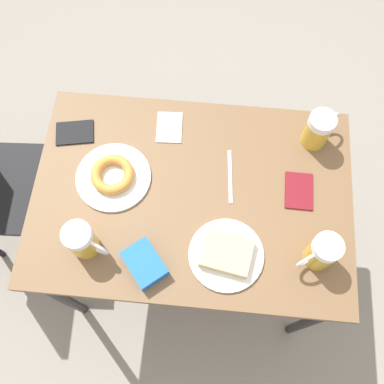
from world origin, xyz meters
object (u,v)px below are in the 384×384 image
Objects in this scene: plate_with_cake at (226,254)px; napkin_folded at (169,127)px; beer_mug_left at (319,129)px; passport_far_edge at (75,133)px; plate_with_donut at (113,176)px; beer_mug_center at (82,241)px; fork at (230,176)px; passport_near_edge at (299,191)px; blue_pouch at (144,264)px; beer_mug_right at (322,252)px.

plate_with_cake is 0.48m from napkin_folded.
passport_far_edge is at bearing 93.54° from beer_mug_left.
plate_with_donut is 1.80× the size of beer_mug_center.
passport_near_edge is at bearing -97.92° from fork.
beer_mug_left reaches higher than fork.
fork is at bearing 0.76° from plate_with_cake.
plate_with_cake is 1.69× the size of beer_mug_left.
blue_pouch is at bearing 143.18° from fork.
beer_mug_left is 0.71× the size of fork.
blue_pouch is (-0.07, 0.51, -0.05)m from beer_mug_right.
beer_mug_center is at bearing 122.36° from beer_mug_left.
beer_mug_center is 0.71× the size of fork.
napkin_folded is (0.00, 0.49, -0.07)m from beer_mug_left.
napkin_folded is at bearing 52.97° from fork.
blue_pouch is at bearing 102.49° from plate_with_cake.
plate_with_donut reaches higher than passport_near_edge.
plate_with_cake is 1.44× the size of blue_pouch.
plate_with_donut is 1.73× the size of passport_far_edge.
beer_mug_right is at bearing -82.09° from blue_pouch.
beer_mug_left is 0.32m from fork.
blue_pouch is at bearing 121.79° from passport_near_edge.
fork is 1.48× the size of passport_near_edge.
passport_far_edge reaches higher than fork.
plate_with_donut is at bearing 107.34° from beer_mug_left.
blue_pouch is at bearing -145.12° from passport_far_edge.
plate_with_cake is at bearing -88.31° from beer_mug_center.
plate_with_cake is at bearing 93.74° from beer_mug_right.
plate_with_cake is at bearing -179.24° from fork.
beer_mug_center is (-0.23, 0.04, 0.05)m from plate_with_donut.
beer_mug_left is 0.41m from beer_mug_right.
plate_with_cake is 0.42m from beer_mug_center.
beer_mug_right is at bearing -87.51° from beer_mug_center.
beer_mug_left is at bearing -32.26° from plate_with_cake.
passport_far_edge is (-0.05, 0.32, 0.00)m from napkin_folded.
plate_with_donut and blue_pouch have the same top height.
passport_far_edge is 0.52m from blue_pouch.
beer_mug_right is (0.03, -0.69, 0.00)m from beer_mug_center.
plate_with_donut is 0.26m from napkin_folded.
fork is at bearing 120.93° from beer_mug_left.
plate_with_cake is at bearing -77.51° from blue_pouch.
beer_mug_center reaches higher than passport_near_edge.
plate_with_donut is 0.68m from beer_mug_left.
beer_mug_right reaches higher than plate_with_cake.
fork is at bearing 82.08° from passport_near_edge.
napkin_folded is (0.43, 0.22, -0.01)m from plate_with_cake.
beer_mug_center is at bearing 155.33° from napkin_folded.
plate_with_cake reaches higher than passport_near_edge.
beer_mug_left is 0.96× the size of passport_far_edge.
beer_mug_right is 0.85× the size of blue_pouch.
beer_mug_left reaches higher than blue_pouch.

